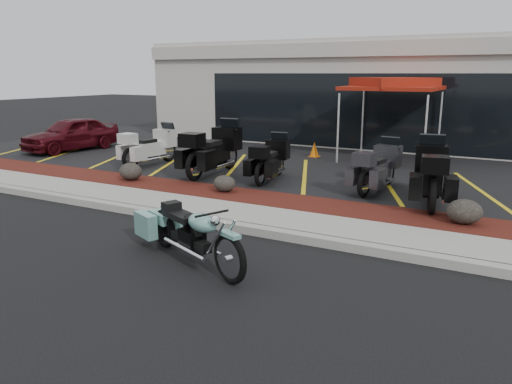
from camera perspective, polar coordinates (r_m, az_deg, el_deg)
The scene contains 18 objects.
ground at distance 8.78m, azimuth -8.86°, elevation -5.37°, with size 90.00×90.00×0.00m, color black.
curb at distance 9.45m, azimuth -5.59°, elevation -3.43°, with size 24.00×0.25×0.15m, color gray.
sidewalk at distance 10.01m, azimuth -3.37°, elevation -2.41°, with size 24.00×1.20×0.15m, color gray.
mulch_bed at distance 11.02m, azimuth -0.09°, elevation -0.89°, with size 24.00×1.20×0.16m, color #3B0E0D.
upper_lot at distance 15.87m, azimuth 9.24°, elevation 3.35°, with size 26.00×9.60×0.15m, color black.
dealership_building at distance 21.67m, azimuth 15.03°, elevation 10.87°, with size 18.00×8.16×4.00m.
boulder_left at distance 13.04m, azimuth -14.14°, elevation 2.29°, with size 0.61×0.51×0.43m, color black.
boulder_mid at distance 11.42m, azimuth -3.63°, elevation 0.98°, with size 0.53×0.44×0.38m, color black.
boulder_right at distance 9.72m, azimuth 22.72°, elevation -2.08°, with size 0.63×0.52×0.45m, color black.
hero_cruiser at distance 6.76m, azimuth -3.00°, elevation -6.78°, with size 2.67×0.68×0.94m, color #6EABA1, non-canonical shape.
touring_white at distance 15.55m, azimuth -10.03°, elevation 5.65°, with size 2.08×0.79×1.21m, color silver, non-canonical shape.
touring_black_front at distance 14.09m, azimuth -3.02°, elevation 5.53°, with size 2.48×0.95×1.44m, color black, non-canonical shape.
touring_black_mid at distance 13.25m, azimuth 2.67°, elevation 4.40°, with size 1.99×0.76×1.16m, color black, non-canonical shape.
touring_grey at distance 12.43m, azimuth 14.98°, elevation 3.43°, with size 2.04×0.78×1.19m, color #29292D, non-canonical shape.
touring_black_rear at distance 11.73m, azimuth 19.30°, elevation 2.99°, with size 2.34×0.90×1.36m, color black, non-canonical shape.
parked_car at distance 18.76m, azimuth -20.38°, elevation 6.26°, with size 1.38×3.43×1.17m, color #400910.
traffic_cone at distance 16.38m, azimuth 6.68°, elevation 4.87°, with size 0.30×0.30×0.48m, color #DA6207.
popup_canopy at distance 16.07m, azimuth 15.40°, elevation 11.67°, with size 3.25×3.25×2.53m.
Camera 1 is at (5.08, -6.59, 2.81)m, focal length 35.00 mm.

